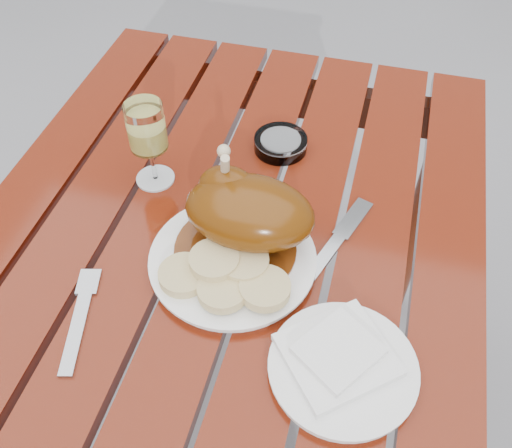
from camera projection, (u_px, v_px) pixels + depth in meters
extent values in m
plane|color=slate|center=(229.00, 448.00, 1.42)|extent=(60.00, 60.00, 0.00)
cube|color=maroon|center=(222.00, 379.00, 1.14)|extent=(0.80, 1.20, 0.75)
cylinder|color=white|center=(233.00, 260.00, 0.85)|extent=(0.25, 0.25, 0.02)
cylinder|color=#572509|center=(235.00, 248.00, 0.85)|extent=(0.18, 0.18, 0.00)
ellipsoid|color=#733908|center=(250.00, 212.00, 0.83)|extent=(0.19, 0.13, 0.10)
ellipsoid|color=#733908|center=(228.00, 189.00, 0.84)|extent=(0.09, 0.06, 0.08)
cylinder|color=#C6B28C|center=(225.00, 175.00, 0.83)|extent=(0.03, 0.04, 0.10)
cylinder|color=#CEBE7D|center=(184.00, 275.00, 0.81)|extent=(0.07, 0.07, 0.02)
cylinder|color=#CEBE7D|center=(223.00, 290.00, 0.79)|extent=(0.07, 0.07, 0.02)
cylinder|color=#CEBE7D|center=(265.00, 288.00, 0.79)|extent=(0.07, 0.07, 0.02)
cylinder|color=#CEBE7D|center=(244.00, 262.00, 0.81)|extent=(0.07, 0.07, 0.02)
cylinder|color=#CEBE7D|center=(214.00, 260.00, 0.81)|extent=(0.07, 0.07, 0.02)
cylinder|color=#F9F171|center=(149.00, 145.00, 0.92)|extent=(0.09, 0.09, 0.15)
cylinder|color=white|center=(343.00, 369.00, 0.73)|extent=(0.25, 0.25, 0.02)
cube|color=white|center=(337.00, 355.00, 0.73)|extent=(0.18, 0.18, 0.01)
cylinder|color=#B2B7BC|center=(281.00, 143.00, 1.02)|extent=(0.10, 0.10, 0.02)
cube|color=gray|center=(78.00, 324.00, 0.78)|extent=(0.06, 0.16, 0.01)
cube|color=gray|center=(325.00, 256.00, 0.86)|extent=(0.08, 0.20, 0.01)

